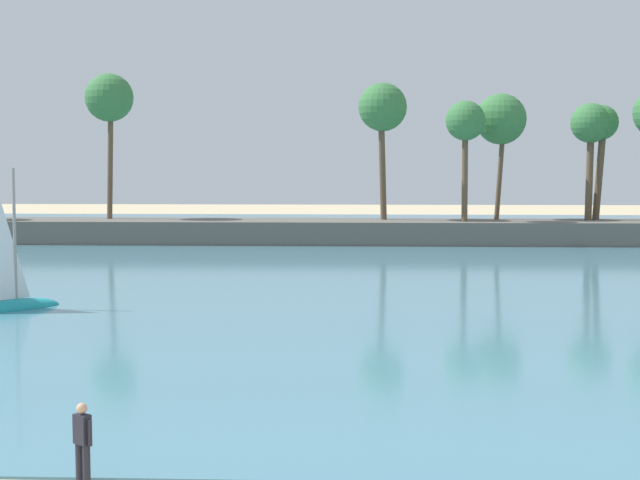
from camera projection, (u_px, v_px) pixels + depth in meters
sea at (317, 253)px, 66.94m from camera, size 220.00×95.91×0.06m
palm_headland at (364, 191)px, 74.52m from camera, size 92.36×6.90×13.14m
person_at_waterline at (83, 442)px, 18.83m from camera, size 0.46×0.36×1.67m
sailboat_mid_bay at (9, 296)px, 41.07m from camera, size 3.94×4.18×6.42m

